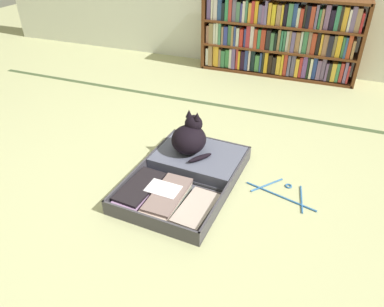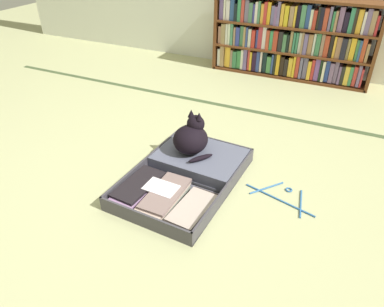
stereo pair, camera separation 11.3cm
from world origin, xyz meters
TOP-DOWN VIEW (x-y plane):
  - ground_plane at (0.00, 0.00)m, footprint 10.00×10.00m
  - tatami_border at (0.00, 1.31)m, footprint 4.80×0.05m
  - bookshelf at (0.24, 2.25)m, footprint 1.54×0.26m
  - open_suitcase at (0.08, 0.24)m, footprint 0.61×0.88m
  - black_cat at (0.04, 0.41)m, footprint 0.30×0.28m
  - clothes_hanger at (0.66, 0.32)m, footprint 0.42×0.27m

SIDE VIEW (x-z plane):
  - ground_plane at x=0.00m, z-range 0.00..0.00m
  - tatami_border at x=0.00m, z-range 0.00..0.00m
  - clothes_hanger at x=0.66m, z-range 0.00..0.01m
  - open_suitcase at x=0.08m, z-range -0.01..0.09m
  - black_cat at x=0.04m, z-range 0.05..0.33m
  - bookshelf at x=0.24m, z-range -0.01..0.75m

